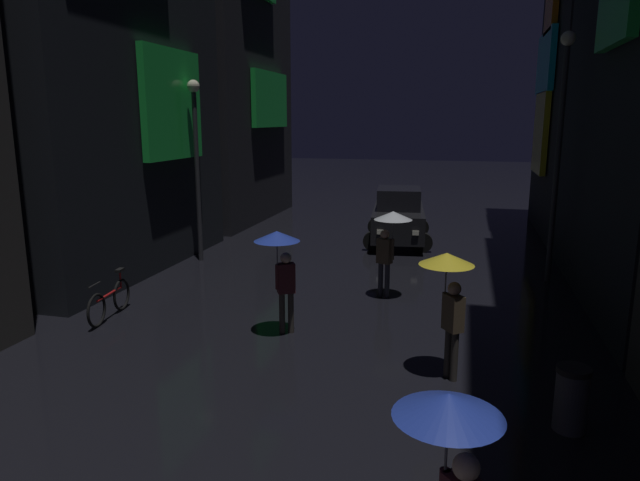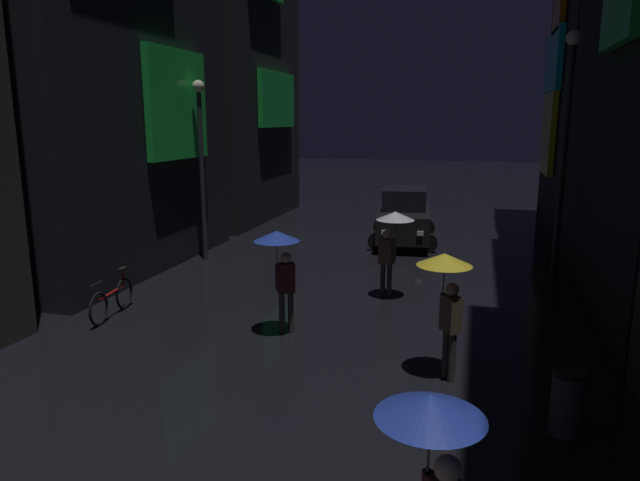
# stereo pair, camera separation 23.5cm
# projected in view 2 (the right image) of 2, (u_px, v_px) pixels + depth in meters

# --- Properties ---
(building_left_far) EXTENTS (4.25, 7.64, 14.80)m
(building_left_far) POSITION_uv_depth(u_px,v_px,m) (225.00, 41.00, 23.58)
(building_left_far) COLOR black
(building_left_far) RESTS_ON ground
(building_right_far) EXTENTS (4.25, 7.27, 14.95)m
(building_right_far) POSITION_uv_depth(u_px,v_px,m) (624.00, 22.00, 19.48)
(building_right_far) COLOR #232328
(building_right_far) RESTS_ON ground
(pedestrian_foreground_right_blue) EXTENTS (0.90, 0.90, 2.12)m
(pedestrian_foreground_right_blue) POSITION_uv_depth(u_px,v_px,m) (280.00, 253.00, 11.14)
(pedestrian_foreground_right_blue) COLOR #38332D
(pedestrian_foreground_right_blue) RESTS_ON ground
(pedestrian_midstreet_left_clear) EXTENTS (0.90, 0.90, 2.12)m
(pedestrian_midstreet_left_clear) POSITION_uv_depth(u_px,v_px,m) (392.00, 230.00, 13.44)
(pedestrian_midstreet_left_clear) COLOR #2D2D38
(pedestrian_midstreet_left_clear) RESTS_ON ground
(pedestrian_far_right_blue) EXTENTS (0.90, 0.90, 2.12)m
(pedestrian_far_right_blue) POSITION_uv_depth(u_px,v_px,m) (435.00, 450.00, 4.52)
(pedestrian_far_right_blue) COLOR black
(pedestrian_far_right_blue) RESTS_ON ground
(pedestrian_foreground_left_yellow) EXTENTS (0.90, 0.90, 2.12)m
(pedestrian_foreground_left_yellow) POSITION_uv_depth(u_px,v_px,m) (446.00, 281.00, 9.21)
(pedestrian_foreground_left_yellow) COLOR #38332D
(pedestrian_foreground_left_yellow) RESTS_ON ground
(bicycle_parked_at_storefront) EXTENTS (0.27, 1.81, 0.96)m
(bicycle_parked_at_storefront) POSITION_uv_depth(u_px,v_px,m) (112.00, 299.00, 12.43)
(bicycle_parked_at_storefront) COLOR black
(bicycle_parked_at_storefront) RESTS_ON ground
(car_distant) EXTENTS (2.56, 4.29, 1.92)m
(car_distant) POSITION_uv_depth(u_px,v_px,m) (404.00, 217.00, 19.69)
(car_distant) COLOR black
(car_distant) RESTS_ON ground
(streetlamp_left_far) EXTENTS (0.36, 0.36, 5.35)m
(streetlamp_left_far) POSITION_uv_depth(u_px,v_px,m) (201.00, 149.00, 16.85)
(streetlamp_left_far) COLOR #2D2D33
(streetlamp_left_far) RESTS_ON ground
(streetlamp_right_far) EXTENTS (0.36, 0.36, 6.36)m
(streetlamp_right_far) POSITION_uv_depth(u_px,v_px,m) (565.00, 133.00, 14.31)
(streetlamp_right_far) COLOR #2D2D33
(streetlamp_right_far) RESTS_ON ground
(trash_bin) EXTENTS (0.46, 0.46, 0.93)m
(trash_bin) POSITION_uv_depth(u_px,v_px,m) (568.00, 401.00, 7.77)
(trash_bin) COLOR #3F3F47
(trash_bin) RESTS_ON ground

